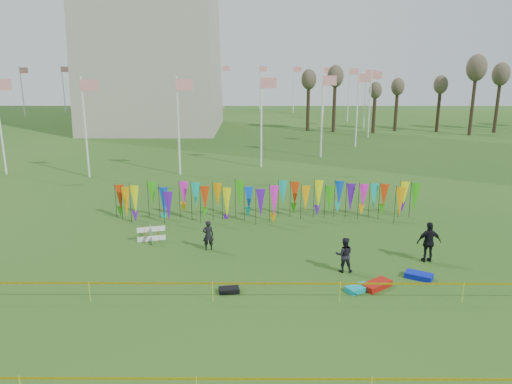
{
  "coord_description": "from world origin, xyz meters",
  "views": [
    {
      "loc": [
        -0.27,
        -19.39,
        9.51
      ],
      "look_at": [
        -0.38,
        6.0,
        2.57
      ],
      "focal_mm": 35.0,
      "sensor_mm": 36.0,
      "label": 1
    }
  ],
  "objects_px": {
    "box_kite": "(151,234)",
    "person_right": "(429,242)",
    "kite_bag_blue": "(419,276)",
    "kite_bag_turquoise": "(358,288)",
    "person_mid": "(344,255)",
    "kite_bag_red": "(377,285)",
    "person_left": "(208,235)",
    "kite_bag_black": "(229,290)"
  },
  "relations": [
    {
      "from": "person_right",
      "to": "kite_bag_turquoise",
      "type": "bearing_deg",
      "value": 34.62
    },
    {
      "from": "box_kite",
      "to": "kite_bag_blue",
      "type": "relative_size",
      "value": 0.71
    },
    {
      "from": "box_kite",
      "to": "person_mid",
      "type": "relative_size",
      "value": 0.51
    },
    {
      "from": "person_left",
      "to": "kite_bag_blue",
      "type": "distance_m",
      "value": 10.22
    },
    {
      "from": "person_right",
      "to": "kite_bag_blue",
      "type": "bearing_deg",
      "value": 58.31
    },
    {
      "from": "person_right",
      "to": "kite_bag_turquoise",
      "type": "distance_m",
      "value": 5.05
    },
    {
      "from": "person_left",
      "to": "kite_bag_red",
      "type": "distance_m",
      "value": 8.71
    },
    {
      "from": "kite_bag_red",
      "to": "kite_bag_black",
      "type": "xyz_separation_m",
      "value": [
        -6.25,
        -0.45,
        -0.03
      ]
    },
    {
      "from": "kite_bag_turquoise",
      "to": "kite_bag_blue",
      "type": "relative_size",
      "value": 0.94
    },
    {
      "from": "kite_bag_blue",
      "to": "box_kite",
      "type": "bearing_deg",
      "value": 160.51
    },
    {
      "from": "box_kite",
      "to": "kite_bag_blue",
      "type": "distance_m",
      "value": 13.56
    },
    {
      "from": "box_kite",
      "to": "kite_bag_blue",
      "type": "bearing_deg",
      "value": -19.49
    },
    {
      "from": "kite_bag_red",
      "to": "kite_bag_blue",
      "type": "bearing_deg",
      "value": 24.12
    },
    {
      "from": "person_left",
      "to": "person_right",
      "type": "distance_m",
      "value": 10.73
    },
    {
      "from": "kite_bag_turquoise",
      "to": "kite_bag_black",
      "type": "bearing_deg",
      "value": -178.28
    },
    {
      "from": "kite_bag_turquoise",
      "to": "kite_bag_black",
      "type": "height_order",
      "value": "kite_bag_turquoise"
    },
    {
      "from": "box_kite",
      "to": "person_left",
      "type": "height_order",
      "value": "person_left"
    },
    {
      "from": "box_kite",
      "to": "person_mid",
      "type": "bearing_deg",
      "value": -21.69
    },
    {
      "from": "kite_bag_black",
      "to": "kite_bag_turquoise",
      "type": "bearing_deg",
      "value": 1.72
    },
    {
      "from": "person_mid",
      "to": "kite_bag_turquoise",
      "type": "height_order",
      "value": "person_mid"
    },
    {
      "from": "box_kite",
      "to": "person_left",
      "type": "distance_m",
      "value": 3.37
    },
    {
      "from": "person_left",
      "to": "person_mid",
      "type": "distance_m",
      "value": 6.94
    },
    {
      "from": "kite_bag_blue",
      "to": "person_mid",
      "type": "bearing_deg",
      "value": 167.42
    },
    {
      "from": "kite_bag_black",
      "to": "box_kite",
      "type": "bearing_deg",
      "value": 127.0
    },
    {
      "from": "kite_bag_turquoise",
      "to": "person_mid",
      "type": "bearing_deg",
      "value": 99.11
    },
    {
      "from": "person_mid",
      "to": "kite_bag_red",
      "type": "bearing_deg",
      "value": 127.25
    },
    {
      "from": "person_mid",
      "to": "kite_bag_black",
      "type": "distance_m",
      "value": 5.57
    },
    {
      "from": "person_mid",
      "to": "kite_bag_blue",
      "type": "height_order",
      "value": "person_mid"
    },
    {
      "from": "person_mid",
      "to": "person_right",
      "type": "bearing_deg",
      "value": -162.02
    },
    {
      "from": "box_kite",
      "to": "person_right",
      "type": "xyz_separation_m",
      "value": [
        13.77,
        -2.65,
        0.57
      ]
    },
    {
      "from": "person_left",
      "to": "kite_bag_black",
      "type": "bearing_deg",
      "value": 94.31
    },
    {
      "from": "kite_bag_red",
      "to": "person_right",
      "type": "bearing_deg",
      "value": 42.43
    },
    {
      "from": "person_left",
      "to": "person_mid",
      "type": "relative_size",
      "value": 0.95
    },
    {
      "from": "kite_bag_red",
      "to": "person_mid",
      "type": "bearing_deg",
      "value": 124.64
    },
    {
      "from": "person_mid",
      "to": "kite_bag_black",
      "type": "bearing_deg",
      "value": 24.93
    },
    {
      "from": "box_kite",
      "to": "kite_bag_turquoise",
      "type": "xyz_separation_m",
      "value": [
        9.87,
        -5.74,
        -0.31
      ]
    },
    {
      "from": "kite_bag_turquoise",
      "to": "box_kite",
      "type": "bearing_deg",
      "value": 149.82
    },
    {
      "from": "kite_bag_blue",
      "to": "kite_bag_black",
      "type": "height_order",
      "value": "kite_bag_blue"
    },
    {
      "from": "box_kite",
      "to": "person_mid",
      "type": "xyz_separation_m",
      "value": [
        9.56,
        -3.8,
        0.4
      ]
    },
    {
      "from": "box_kite",
      "to": "kite_bag_red",
      "type": "bearing_deg",
      "value": -26.99
    },
    {
      "from": "kite_bag_blue",
      "to": "kite_bag_turquoise",
      "type": "bearing_deg",
      "value": -157.21
    },
    {
      "from": "person_mid",
      "to": "kite_bag_turquoise",
      "type": "xyz_separation_m",
      "value": [
        0.31,
        -1.94,
        -0.71
      ]
    }
  ]
}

